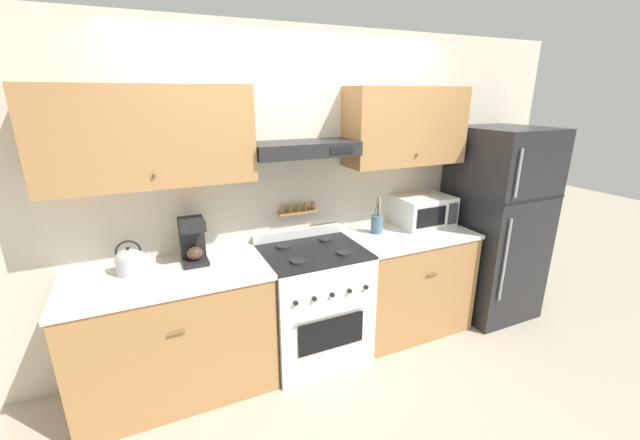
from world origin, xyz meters
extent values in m
plane|color=#B2A38E|center=(0.00, 0.00, 0.00)|extent=(16.00, 16.00, 0.00)
cube|color=beige|center=(0.00, 0.70, 1.27)|extent=(5.20, 0.08, 2.55)
cube|color=#AD7A47|center=(-1.05, 0.49, 1.80)|extent=(1.30, 0.33, 0.63)
sphere|color=brown|center=(-1.05, 0.32, 1.59)|extent=(0.02, 0.02, 0.02)
cube|color=#AD7A47|center=(0.92, 0.49, 1.80)|extent=(1.04, 0.33, 0.63)
sphere|color=brown|center=(0.92, 0.32, 1.59)|extent=(0.02, 0.02, 0.02)
cube|color=#232326|center=(0.00, 0.47, 1.67)|extent=(0.79, 0.37, 0.10)
cube|color=black|center=(0.22, 0.28, 1.67)|extent=(0.19, 0.01, 0.05)
cube|color=#AD7A47|center=(0.00, 0.62, 1.14)|extent=(0.34, 0.07, 0.02)
cylinder|color=olive|center=(-0.14, 0.62, 1.18)|extent=(0.03, 0.03, 0.06)
cylinder|color=olive|center=(-0.07, 0.62, 1.18)|extent=(0.03, 0.03, 0.06)
cylinder|color=olive|center=(0.00, 0.62, 1.18)|extent=(0.03, 0.03, 0.06)
cylinder|color=olive|center=(0.07, 0.62, 1.18)|extent=(0.03, 0.03, 0.06)
cylinder|color=olive|center=(0.14, 0.62, 1.18)|extent=(0.03, 0.03, 0.06)
cube|color=#AD7A47|center=(-1.05, 0.34, 0.44)|extent=(1.30, 0.64, 0.89)
cube|color=white|center=(-1.05, 0.34, 0.90)|extent=(1.32, 0.66, 0.03)
cylinder|color=brown|center=(-1.05, 0.01, 0.66)|extent=(0.10, 0.01, 0.01)
cube|color=#AD7A47|center=(0.92, 0.34, 0.44)|extent=(1.04, 0.64, 0.89)
cube|color=white|center=(0.92, 0.34, 0.90)|extent=(1.07, 0.66, 0.03)
cylinder|color=brown|center=(0.92, 0.01, 0.66)|extent=(0.10, 0.01, 0.01)
cube|color=white|center=(0.00, 0.32, 0.45)|extent=(0.77, 0.66, 0.90)
cube|color=black|center=(0.00, -0.02, 0.38)|extent=(0.52, 0.01, 0.25)
cylinder|color=#ADAFB5|center=(0.00, -0.04, 0.56)|extent=(0.54, 0.02, 0.02)
cube|color=black|center=(0.00, 0.32, 0.91)|extent=(0.77, 0.66, 0.01)
cylinder|color=#232326|center=(-0.18, 0.16, 0.92)|extent=(0.11, 0.11, 0.02)
cylinder|color=#232326|center=(0.18, 0.16, 0.92)|extent=(0.11, 0.11, 0.02)
cylinder|color=#232326|center=(-0.18, 0.48, 0.92)|extent=(0.11, 0.11, 0.02)
cylinder|color=#232326|center=(0.18, 0.48, 0.92)|extent=(0.11, 0.11, 0.02)
cylinder|color=black|center=(-0.28, -0.02, 0.70)|extent=(0.03, 0.02, 0.03)
cylinder|color=black|center=(-0.14, -0.02, 0.70)|extent=(0.03, 0.02, 0.03)
cylinder|color=black|center=(0.00, -0.02, 0.70)|extent=(0.03, 0.02, 0.03)
cylinder|color=black|center=(0.14, -0.02, 0.70)|extent=(0.03, 0.02, 0.03)
cylinder|color=black|center=(0.28, -0.02, 0.70)|extent=(0.03, 0.02, 0.03)
cube|color=white|center=(0.00, 0.63, 0.95)|extent=(0.77, 0.04, 0.08)
cube|color=#232326|center=(1.86, 0.27, 0.89)|extent=(0.72, 0.75, 1.78)
cube|color=black|center=(1.86, -0.10, 1.21)|extent=(0.72, 0.01, 0.01)
cylinder|color=#ADAFB5|center=(1.59, -0.12, 1.46)|extent=(0.02, 0.02, 0.39)
cylinder|color=#ADAFB5|center=(1.59, -0.12, 0.71)|extent=(0.02, 0.02, 0.75)
cylinder|color=#B7B7BC|center=(-1.26, 0.45, 0.98)|extent=(0.18, 0.18, 0.13)
ellipsoid|color=#B7B7BC|center=(-1.26, 0.45, 1.05)|extent=(0.17, 0.17, 0.07)
sphere|color=black|center=(-1.26, 0.45, 1.10)|extent=(0.02, 0.02, 0.02)
cylinder|color=#B7B7BC|center=(-1.18, 0.45, 1.00)|extent=(0.11, 0.04, 0.10)
torus|color=black|center=(-1.26, 0.45, 1.07)|extent=(0.16, 0.01, 0.16)
cube|color=black|center=(-0.85, 0.45, 0.93)|extent=(0.17, 0.22, 0.03)
cube|color=black|center=(-0.85, 0.52, 1.08)|extent=(0.17, 0.08, 0.32)
cube|color=black|center=(-0.85, 0.44, 1.20)|extent=(0.17, 0.18, 0.07)
ellipsoid|color=#4C3323|center=(-0.85, 0.43, 1.00)|extent=(0.11, 0.11, 0.10)
cube|color=white|center=(1.16, 0.47, 1.05)|extent=(0.50, 0.37, 0.26)
cube|color=black|center=(1.10, 0.28, 1.05)|extent=(0.30, 0.01, 0.17)
cube|color=#38383D|center=(1.34, 0.28, 1.05)|extent=(0.10, 0.01, 0.19)
cylinder|color=slate|center=(0.66, 0.45, 0.99)|extent=(0.10, 0.10, 0.15)
cylinder|color=olive|center=(0.64, 0.45, 1.15)|extent=(0.01, 0.05, 0.16)
cylinder|color=#28282B|center=(0.66, 0.46, 1.15)|extent=(0.01, 0.04, 0.16)
cylinder|color=#B2B2B7|center=(0.68, 0.46, 1.15)|extent=(0.01, 0.03, 0.16)
camera|label=1|loc=(-1.11, -2.24, 2.06)|focal=22.00mm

